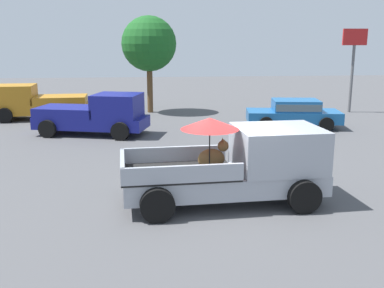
# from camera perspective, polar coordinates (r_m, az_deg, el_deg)

# --- Properties ---
(ground_plane) EXTENTS (80.00, 80.00, 0.00)m
(ground_plane) POSITION_cam_1_polar(r_m,az_deg,el_deg) (11.37, 4.02, -7.50)
(ground_plane) COLOR #4C4C4F
(pickup_truck_main) EXTENTS (5.15, 2.48, 2.21)m
(pickup_truck_main) POSITION_cam_1_polar(r_m,az_deg,el_deg) (11.17, 6.43, -2.63)
(pickup_truck_main) COLOR black
(pickup_truck_main) RESTS_ON ground
(pickup_truck_red) EXTENTS (5.10, 3.12, 1.80)m
(pickup_truck_red) POSITION_cam_1_polar(r_m,az_deg,el_deg) (19.64, -12.31, 3.71)
(pickup_truck_red) COLOR black
(pickup_truck_red) RESTS_ON ground
(pickup_truck_far) EXTENTS (4.89, 2.38, 1.80)m
(pickup_truck_far) POSITION_cam_1_polar(r_m,az_deg,el_deg) (24.46, -19.49, 5.09)
(pickup_truck_far) COLOR black
(pickup_truck_far) RESTS_ON ground
(parked_sedan_near) EXTENTS (4.52, 2.47, 1.33)m
(parked_sedan_near) POSITION_cam_1_polar(r_m,az_deg,el_deg) (21.30, 13.07, 4.04)
(parked_sedan_near) COLOR black
(parked_sedan_near) RESTS_ON ground
(motel_sign) EXTENTS (1.40, 0.16, 4.67)m
(motel_sign) POSITION_cam_1_polar(r_m,az_deg,el_deg) (26.78, 20.18, 10.92)
(motel_sign) COLOR #59595B
(motel_sign) RESTS_ON ground
(tree_by_lot) EXTENTS (3.06, 3.06, 5.38)m
(tree_by_lot) POSITION_cam_1_polar(r_m,az_deg,el_deg) (25.24, -5.59, 12.74)
(tree_by_lot) COLOR brown
(tree_by_lot) RESTS_ON ground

